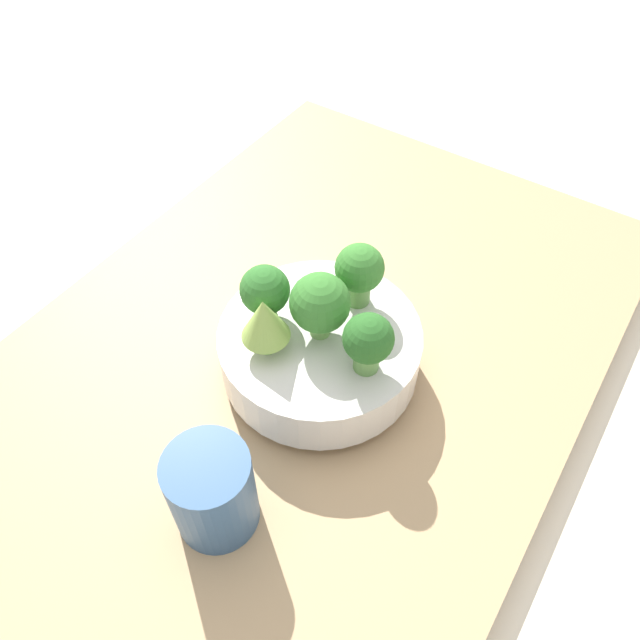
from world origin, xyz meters
name	(u,v)px	position (x,y,z in m)	size (l,w,h in m)	color
ground_plane	(310,359)	(0.00, 0.00, 0.00)	(6.00, 6.00, 0.00)	beige
table	(309,351)	(0.00, 0.00, 0.02)	(0.88, 0.61, 0.03)	tan
bowl	(320,349)	(-0.03, -0.03, 0.07)	(0.22, 0.22, 0.07)	silver
broccoli_floret_back	(265,291)	(-0.04, 0.03, 0.14)	(0.05, 0.05, 0.07)	#7AB256
broccoli_floret_center	(320,304)	(-0.03, -0.03, 0.15)	(0.06, 0.06, 0.08)	#7AB256
broccoli_floret_right	(359,271)	(0.03, -0.04, 0.15)	(0.05, 0.05, 0.08)	#609347
romanesco_piece_far	(266,321)	(-0.08, 0.00, 0.15)	(0.05, 0.05, 0.07)	#609347
broccoli_floret_front	(368,341)	(-0.04, -0.10, 0.14)	(0.05, 0.05, 0.07)	#609347
cup	(212,492)	(-0.22, -0.05, 0.08)	(0.08, 0.08, 0.10)	#33567F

